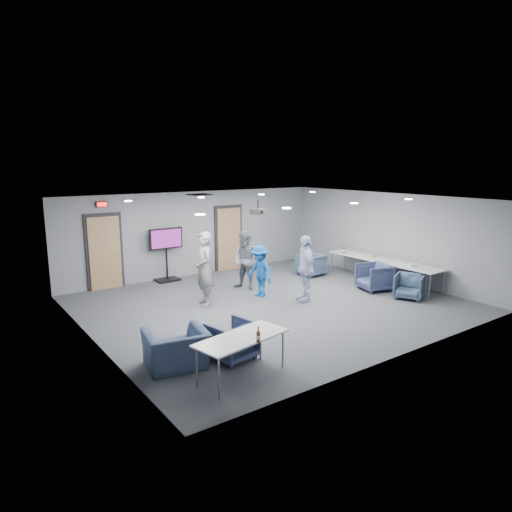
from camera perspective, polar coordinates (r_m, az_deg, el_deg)
floor at (r=11.91m, az=1.90°, el=-5.98°), size 9.00×9.00×0.00m
ceiling at (r=11.39m, az=1.99°, el=7.08°), size 9.00×9.00×0.00m
wall_back at (r=14.90m, az=-7.46°, el=2.82°), size 9.00×0.02×2.70m
wall_front at (r=8.83m, az=17.96°, el=-3.72°), size 9.00×0.02×2.70m
wall_left at (r=9.60m, az=-19.95°, el=-2.65°), size 0.02×8.00×2.70m
wall_right at (r=14.72m, az=16.01°, el=2.36°), size 0.02×8.00×2.70m
door_left at (r=13.78m, az=-18.39°, el=0.42°), size 1.06×0.17×2.24m
door_right at (r=15.50m, az=-3.44°, el=2.18°), size 1.06×0.17×2.24m
exit_sign at (r=13.57m, az=-18.74°, el=6.14°), size 0.32×0.08×0.16m
hvac_diffuser at (r=13.47m, az=-7.06°, el=7.63°), size 0.60×0.60×0.03m
downlights at (r=11.40m, az=1.99°, el=7.00°), size 6.18×3.78×0.02m
person_a at (r=11.64m, az=-6.49°, el=-1.62°), size 0.57×0.76×1.90m
person_b at (r=13.06m, az=-1.27°, el=-0.56°), size 0.92×1.01×1.70m
person_c at (r=12.01m, az=6.16°, el=-1.57°), size 0.78×1.11×1.75m
person_d at (r=12.38m, az=0.48°, el=-1.90°), size 0.59×0.95×1.42m
chair_right_a at (r=14.87m, az=6.86°, el=-1.09°), size 0.83×0.81×0.71m
chair_right_b at (r=13.48m, az=14.57°, el=-2.57°), size 1.03×1.02×0.77m
chair_right_c at (r=12.94m, az=18.60°, el=-3.62°), size 0.98×0.97×0.67m
chair_front_a at (r=8.62m, az=-3.05°, el=-10.48°), size 0.89×0.91×0.72m
chair_front_b at (r=8.39m, az=-9.96°, el=-11.39°), size 1.21×1.11×0.69m
table_right_a at (r=14.87m, az=12.69°, el=0.02°), size 0.78×1.88×0.73m
table_right_b at (r=13.71m, az=18.60°, el=-1.27°), size 0.82×1.97×0.73m
table_front_left at (r=7.78m, az=-1.81°, el=-10.41°), size 1.78×1.00×0.73m
bottle_front at (r=7.50m, az=0.28°, el=-10.05°), size 0.07×0.07×0.27m
bottle_right at (r=14.92m, az=10.95°, el=0.70°), size 0.07×0.07×0.27m
snack_box at (r=14.63m, az=14.53°, el=-0.01°), size 0.19×0.16×0.04m
wrapper at (r=13.61m, az=18.95°, el=-1.08°), size 0.29×0.23×0.06m
tv_stand at (r=14.24m, az=-11.14°, el=0.59°), size 1.07×0.51×1.65m
projector at (r=11.45m, az=0.26°, el=5.62°), size 0.43×0.40×0.36m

